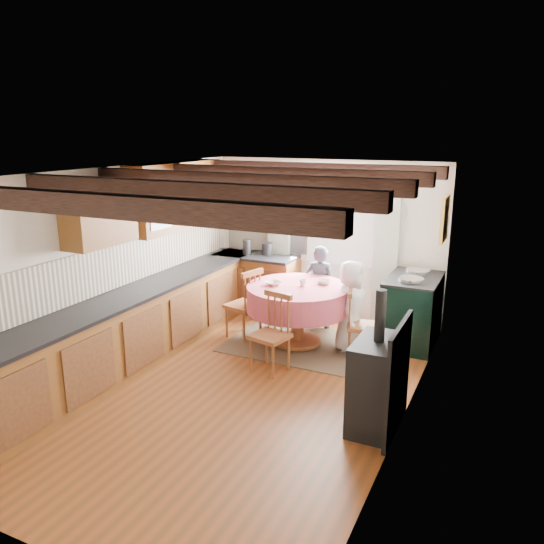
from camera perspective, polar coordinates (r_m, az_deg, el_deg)
The scene contains 40 objects.
floor at distance 6.21m, azimuth -3.22°, elevation -12.07°, with size 3.60×5.50×0.00m, color brown.
ceiling at distance 5.55m, azimuth -3.59°, elevation 10.61°, with size 3.60×5.50×0.00m, color white.
wall_back at distance 8.21m, azimuth 5.82°, elevation 3.51°, with size 3.60×0.00×2.40m, color silver.
wall_front at distance 3.76m, azimuth -24.34°, elevation -11.98°, with size 3.60×0.00×2.40m, color silver.
wall_left at distance 6.78m, azimuth -16.87°, elevation 0.50°, with size 0.00×5.50×2.40m, color silver.
wall_right at distance 5.18m, azimuth 14.41°, elevation -3.72°, with size 0.00×5.50×2.40m, color silver.
beam_a at distance 3.93m, azimuth -17.82°, elevation 6.84°, with size 3.60×0.16×0.16m, color #3A221A.
beam_b at distance 4.71m, azimuth -9.50°, elevation 8.57°, with size 3.60×0.16×0.16m, color #3A221A.
beam_c at distance 5.55m, azimuth -3.57°, elevation 9.68°, with size 3.60×0.16×0.16m, color #3A221A.
beam_d at distance 6.45m, azimuth 0.77°, elevation 10.44°, with size 3.60×0.16×0.16m, color #3A221A.
beam_e at distance 7.36m, azimuth 4.06°, elevation 10.96°, with size 3.60×0.16×0.16m, color #3A221A.
splash_left at distance 6.99m, azimuth -15.12°, elevation 1.04°, with size 0.02×4.50×0.55m, color beige.
splash_back at distance 8.57m, azimuth -0.54°, elevation 4.07°, with size 1.40×0.02×0.55m, color beige.
base_cabinet_left at distance 6.82m, azimuth -14.50°, elevation -5.96°, with size 0.60×5.30×0.88m, color brown.
base_cabinet_back at distance 8.53m, azimuth -1.65°, elevation -1.25°, with size 1.30×0.60×0.88m, color brown.
worktop_left at distance 6.66m, azimuth -14.62°, elevation -2.28°, with size 0.64×5.30×0.04m, color black.
worktop_back at distance 8.39m, azimuth -1.74°, elevation 1.73°, with size 1.30×0.64×0.04m, color black.
wall_cabinet_glass at distance 7.47m, azimuth -10.16°, elevation 8.05°, with size 0.34×1.80×0.90m, color brown.
wall_cabinet_solid at distance 6.32m, azimuth -18.01°, elevation 5.88°, with size 0.34×0.90×0.70m, color brown.
window_frame at distance 8.10m, azimuth 6.53°, elevation 6.20°, with size 1.34×0.03×1.54m, color white.
window_pane at distance 8.10m, azimuth 6.55°, elevation 6.21°, with size 1.20×0.01×1.40m, color white.
curtain_left at distance 8.41m, azimuth 0.76°, elevation 3.17°, with size 0.35×0.10×2.10m, color #A2AF8F.
curtain_right at distance 7.88m, azimuth 12.08°, elevation 2.03°, with size 0.35×0.10×2.10m, color #A2AF8F.
curtain_rod at distance 7.95m, azimuth 6.46°, elevation 10.40°, with size 0.03×0.03×2.00m, color black.
wall_picture at distance 7.29m, azimuth 17.99°, elevation 5.40°, with size 0.04×0.50×0.60m, color gold.
wall_plate at distance 7.82m, azimuth 13.16°, elevation 6.34°, with size 0.30×0.30×0.02m, color silver.
rug at distance 7.32m, azimuth 2.71°, elevation -7.66°, with size 1.81×1.41×0.01m, color #4E3E36.
dining_table at distance 7.17m, azimuth 2.75°, elevation -4.67°, with size 1.36×1.36×0.82m, color #C12D5F, non-canonical shape.
chair_near at distance 6.38m, azimuth -0.24°, elevation -6.57°, with size 0.41×0.43×0.96m, color brown, non-canonical shape.
chair_left at distance 7.42m, azimuth -3.08°, elevation -3.31°, with size 0.42×0.44×0.99m, color brown, non-canonical shape.
chair_right at distance 6.88m, azimuth 9.56°, elevation -5.45°, with size 0.38×0.40×0.89m, color brown, non-canonical shape.
aga_range at distance 7.43m, azimuth 14.74°, elevation -3.93°, with size 0.67×1.03×0.95m, color black, non-canonical shape.
cast_iron_stove at distance 5.22m, azimuth 11.23°, elevation -9.25°, with size 0.42×0.70×1.40m, color black, non-canonical shape.
child_far at distance 7.75m, azimuth 5.11°, elevation -1.61°, with size 0.45×0.30×1.23m, color #303840.
child_right at distance 7.02m, azimuth 8.40°, elevation -3.60°, with size 0.59×0.38×1.21m, color silver.
bowl_a at distance 7.08m, azimuth 0.14°, elevation -1.21°, with size 0.20×0.20×0.05m, color silver.
bowl_b at distance 7.16m, azimuth 5.52°, elevation -1.07°, with size 0.18×0.18×0.06m, color silver.
cup at distance 7.05m, azimuth 3.30°, elevation -1.15°, with size 0.09×0.09×0.09m, color silver.
canister_tall at distance 8.40m, azimuth -2.69°, elevation 2.70°, with size 0.14×0.14×0.23m, color #262628.
canister_wide at distance 8.37m, azimuth -0.50°, elevation 2.50°, with size 0.17×0.17×0.18m, color #262628.
Camera 1 is at (2.66, -4.85, 2.82)m, focal length 35.23 mm.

